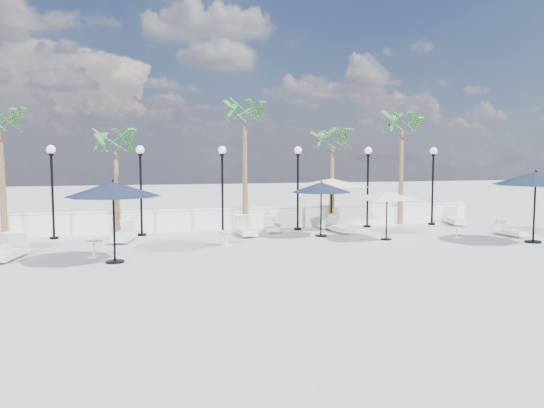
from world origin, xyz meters
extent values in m
plane|color=#9A9995|center=(0.00, 0.00, 0.00)|extent=(100.00, 100.00, 0.00)
cube|color=silver|center=(0.00, 7.50, 0.45)|extent=(26.00, 0.30, 0.90)
cube|color=silver|center=(0.00, 7.50, 0.97)|extent=(26.00, 0.12, 0.08)
cylinder|color=black|center=(-7.00, 6.50, 0.05)|extent=(0.36, 0.36, 0.10)
cylinder|color=black|center=(-7.00, 6.50, 1.75)|extent=(0.10, 0.10, 3.50)
cylinder|color=black|center=(-7.00, 6.50, 3.45)|extent=(0.18, 0.18, 0.10)
sphere|color=white|center=(-7.00, 6.50, 3.66)|extent=(0.36, 0.36, 0.36)
cylinder|color=black|center=(-3.50, 6.50, 0.05)|extent=(0.36, 0.36, 0.10)
cylinder|color=black|center=(-3.50, 6.50, 1.75)|extent=(0.10, 0.10, 3.50)
cylinder|color=black|center=(-3.50, 6.50, 3.45)|extent=(0.18, 0.18, 0.10)
sphere|color=white|center=(-3.50, 6.50, 3.66)|extent=(0.36, 0.36, 0.36)
cylinder|color=black|center=(0.00, 6.50, 0.05)|extent=(0.36, 0.36, 0.10)
cylinder|color=black|center=(0.00, 6.50, 1.75)|extent=(0.10, 0.10, 3.50)
cylinder|color=black|center=(0.00, 6.50, 3.45)|extent=(0.18, 0.18, 0.10)
sphere|color=white|center=(0.00, 6.50, 3.66)|extent=(0.36, 0.36, 0.36)
cylinder|color=black|center=(3.50, 6.50, 0.05)|extent=(0.36, 0.36, 0.10)
cylinder|color=black|center=(3.50, 6.50, 1.75)|extent=(0.10, 0.10, 3.50)
cylinder|color=black|center=(3.50, 6.50, 3.45)|extent=(0.18, 0.18, 0.10)
sphere|color=white|center=(3.50, 6.50, 3.66)|extent=(0.36, 0.36, 0.36)
cylinder|color=black|center=(7.00, 6.50, 0.05)|extent=(0.36, 0.36, 0.10)
cylinder|color=black|center=(7.00, 6.50, 1.75)|extent=(0.10, 0.10, 3.50)
cylinder|color=black|center=(7.00, 6.50, 3.45)|extent=(0.18, 0.18, 0.10)
sphere|color=white|center=(7.00, 6.50, 3.66)|extent=(0.36, 0.36, 0.36)
cylinder|color=black|center=(10.50, 6.50, 0.05)|extent=(0.36, 0.36, 0.10)
cylinder|color=black|center=(10.50, 6.50, 1.75)|extent=(0.10, 0.10, 3.50)
cylinder|color=black|center=(10.50, 6.50, 3.45)|extent=(0.18, 0.18, 0.10)
sphere|color=white|center=(10.50, 6.50, 3.66)|extent=(0.36, 0.36, 0.36)
cone|color=brown|center=(-9.00, 7.30, 2.20)|extent=(0.28, 0.28, 4.40)
cone|color=brown|center=(-4.50, 7.30, 1.80)|extent=(0.28, 0.28, 3.60)
cone|color=brown|center=(1.20, 7.30, 2.50)|extent=(0.28, 0.28, 5.00)
cone|color=brown|center=(5.50, 7.30, 1.90)|extent=(0.28, 0.28, 3.80)
cone|color=brown|center=(9.20, 7.30, 2.30)|extent=(0.28, 0.28, 4.60)
cube|color=silver|center=(-8.18, 3.31, 0.13)|extent=(1.17, 1.70, 0.09)
cube|color=silver|center=(-8.08, 3.11, 0.23)|extent=(0.92, 1.21, 0.09)
cube|color=silver|center=(-8.45, 3.90, 0.46)|extent=(0.62, 0.56, 0.51)
cube|color=silver|center=(-7.84, 2.08, 0.16)|extent=(1.07, 2.04, 0.10)
cube|color=silver|center=(-7.90, 1.83, 0.27)|extent=(0.89, 1.41, 0.10)
cube|color=silver|center=(-7.66, 2.85, 0.55)|extent=(0.70, 0.59, 0.61)
cube|color=silver|center=(-4.27, 6.01, 0.13)|extent=(0.91, 1.70, 0.09)
cube|color=silver|center=(-4.32, 5.80, 0.23)|extent=(0.75, 1.18, 0.09)
cube|color=silver|center=(-4.11, 6.65, 0.45)|extent=(0.58, 0.49, 0.51)
cube|color=silver|center=(0.77, 5.33, 0.16)|extent=(0.67, 1.97, 0.11)
cube|color=silver|center=(0.77, 5.06, 0.28)|extent=(0.63, 1.33, 0.11)
cube|color=silver|center=(0.77, 6.13, 0.55)|extent=(0.62, 0.47, 0.62)
cube|color=silver|center=(-4.24, 4.96, 0.15)|extent=(1.06, 1.98, 0.10)
cube|color=silver|center=(-4.30, 4.71, 0.26)|extent=(0.88, 1.38, 0.10)
cube|color=silver|center=(-4.05, 5.70, 0.53)|extent=(0.68, 0.57, 0.59)
cube|color=silver|center=(2.15, 6.20, 0.13)|extent=(0.72, 1.64, 0.09)
cube|color=silver|center=(2.13, 5.99, 0.22)|extent=(0.62, 1.12, 0.09)
cube|color=silver|center=(2.23, 6.84, 0.45)|extent=(0.54, 0.43, 0.50)
cube|color=silver|center=(5.03, 5.17, 0.15)|extent=(0.74, 1.85, 0.10)
cube|color=silver|center=(5.05, 4.92, 0.25)|extent=(0.66, 1.26, 0.10)
cube|color=silver|center=(4.98, 5.90, 0.51)|extent=(0.60, 0.47, 0.57)
cube|color=silver|center=(11.59, 2.25, 0.13)|extent=(0.66, 1.64, 0.09)
cube|color=silver|center=(11.61, 2.03, 0.23)|extent=(0.58, 1.12, 0.09)
cube|color=silver|center=(11.54, 2.89, 0.45)|extent=(0.53, 0.42, 0.50)
cube|color=silver|center=(11.62, 6.20, 0.17)|extent=(1.24, 2.16, 0.11)
cube|color=silver|center=(11.54, 5.93, 0.29)|extent=(1.01, 1.51, 0.11)
cube|color=silver|center=(11.85, 7.00, 0.58)|extent=(0.75, 0.65, 0.64)
cylinder|color=silver|center=(-5.18, 1.86, 0.02)|extent=(0.44, 0.44, 0.03)
cylinder|color=silver|center=(-5.18, 1.86, 0.26)|extent=(0.07, 0.07, 0.53)
cylinder|color=silver|center=(-5.18, 1.86, 0.54)|extent=(0.57, 0.57, 0.03)
cylinder|color=silver|center=(-0.48, 3.01, 0.02)|extent=(0.44, 0.44, 0.03)
cylinder|color=silver|center=(-0.48, 3.01, 0.27)|extent=(0.07, 0.07, 0.53)
cylinder|color=silver|center=(-0.48, 3.01, 0.54)|extent=(0.58, 0.58, 0.03)
cylinder|color=silver|center=(9.16, 2.48, 0.01)|extent=(0.37, 0.37, 0.03)
cylinder|color=silver|center=(9.16, 2.48, 0.22)|extent=(0.06, 0.06, 0.44)
cylinder|color=silver|center=(9.16, 2.48, 0.45)|extent=(0.48, 0.48, 0.03)
cylinder|color=black|center=(-4.48, 0.72, 0.03)|extent=(0.58, 0.58, 0.06)
cylinder|color=black|center=(-4.48, 0.72, 1.26)|extent=(0.07, 0.07, 2.53)
cone|color=black|center=(-4.48, 0.72, 2.34)|extent=(2.99, 2.99, 0.46)
sphere|color=black|center=(-4.48, 0.72, 2.60)|extent=(0.08, 0.08, 0.08)
cylinder|color=black|center=(3.82, 4.31, 0.03)|extent=(0.53, 0.53, 0.06)
cylinder|color=black|center=(3.82, 4.31, 1.13)|extent=(0.07, 0.07, 2.25)
cone|color=black|center=(3.82, 4.31, 2.08)|extent=(2.63, 2.63, 0.42)
sphere|color=black|center=(3.82, 4.31, 2.32)|extent=(0.08, 0.08, 0.08)
cylinder|color=black|center=(11.27, 0.53, 0.03)|extent=(0.64, 0.64, 0.07)
cylinder|color=black|center=(11.27, 0.53, 1.36)|extent=(0.08, 0.08, 2.73)
cone|color=black|center=(11.27, 0.53, 2.52)|extent=(3.18, 3.18, 0.51)
sphere|color=black|center=(11.27, 0.53, 2.80)|extent=(0.09, 0.09, 0.09)
cylinder|color=black|center=(5.04, 6.20, 0.03)|extent=(0.53, 0.53, 0.06)
cylinder|color=black|center=(5.04, 6.20, 1.17)|extent=(0.07, 0.07, 2.34)
pyramid|color=beige|center=(5.04, 6.20, 2.37)|extent=(5.19, 5.19, 0.36)
cylinder|color=black|center=(6.04, 2.72, 0.03)|extent=(0.45, 0.45, 0.05)
cylinder|color=black|center=(6.04, 2.72, 0.97)|extent=(0.06, 0.06, 1.94)
pyramid|color=beige|center=(6.04, 2.72, 1.96)|extent=(4.21, 4.21, 0.30)
camera|label=1|loc=(-4.04, -16.60, 3.32)|focal=35.00mm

